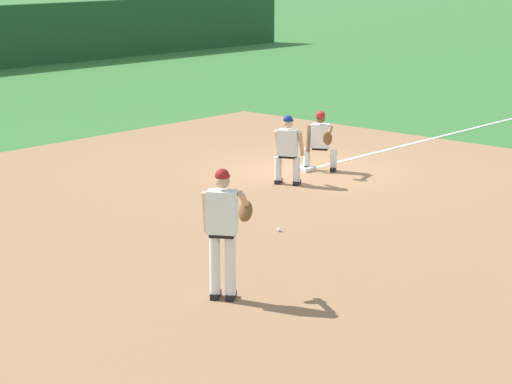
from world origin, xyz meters
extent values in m
plane|color=#336B2D|center=(0.00, 0.00, 0.00)|extent=(160.00, 160.00, 0.00)
cube|color=#936B47|center=(-3.65, -2.25, 0.00)|extent=(18.00, 18.00, 0.01)
cube|color=white|center=(6.92, 0.00, 0.01)|extent=(13.84, 0.10, 0.00)
cube|color=white|center=(0.00, 0.00, 0.04)|extent=(0.38, 0.38, 0.09)
sphere|color=white|center=(-4.15, -2.82, 0.04)|extent=(0.07, 0.07, 0.07)
cube|color=black|center=(-7.32, -4.38, 0.04)|extent=(0.28, 0.23, 0.09)
cylinder|color=white|center=(-7.35, -4.40, 0.50)|extent=(0.15, 0.15, 0.84)
cube|color=black|center=(-7.20, -4.57, 0.04)|extent=(0.28, 0.23, 0.09)
cylinder|color=white|center=(-7.23, -4.59, 0.50)|extent=(0.15, 0.15, 0.84)
cube|color=black|center=(-7.29, -4.50, 0.94)|extent=(0.35, 0.39, 0.06)
cube|color=white|center=(-7.29, -4.50, 1.26)|extent=(0.41, 0.47, 0.60)
sphere|color=tan|center=(-7.27, -4.49, 1.69)|extent=(0.21, 0.21, 0.21)
sphere|color=maroon|center=(-7.27, -4.49, 1.76)|extent=(0.20, 0.20, 0.20)
cube|color=maroon|center=(-7.20, -4.44, 1.74)|extent=(0.18, 0.20, 0.02)
cylinder|color=tan|center=(-7.36, -4.25, 1.23)|extent=(0.21, 0.18, 0.59)
cylinder|color=tan|center=(-6.91, -4.55, 1.35)|extent=(0.50, 0.35, 0.41)
ellipsoid|color=brown|center=(-6.84, -4.51, 1.19)|extent=(0.36, 0.33, 0.34)
cube|color=black|center=(0.36, -0.52, 0.04)|extent=(0.28, 0.22, 0.09)
cylinder|color=white|center=(0.39, -0.50, 0.28)|extent=(0.15, 0.15, 0.40)
cube|color=black|center=(0.06, 0.00, 0.04)|extent=(0.28, 0.22, 0.09)
cylinder|color=white|center=(0.10, 0.02, 0.28)|extent=(0.15, 0.15, 0.40)
cube|color=black|center=(0.24, -0.24, 0.50)|extent=(0.34, 0.39, 0.06)
cube|color=white|center=(0.24, -0.24, 0.78)|extent=(0.41, 0.47, 0.52)
sphere|color=brown|center=(0.23, -0.25, 1.17)|extent=(0.21, 0.21, 0.21)
sphere|color=maroon|center=(0.23, -0.25, 1.24)|extent=(0.20, 0.20, 0.20)
cube|color=maroon|center=(0.15, -0.29, 1.22)|extent=(0.18, 0.20, 0.02)
cylinder|color=brown|center=(0.01, -0.66, 0.92)|extent=(0.55, 0.37, 0.24)
cylinder|color=brown|center=(0.03, -0.07, 0.72)|extent=(0.25, 0.20, 0.58)
ellipsoid|color=brown|center=(-0.18, -0.77, 0.85)|extent=(0.29, 0.28, 0.35)
cube|color=black|center=(-1.34, -0.39, 0.04)|extent=(0.28, 0.21, 0.09)
cylinder|color=white|center=(-1.38, -0.41, 0.33)|extent=(0.15, 0.15, 0.50)
cube|color=black|center=(-1.18, -0.76, 0.04)|extent=(0.28, 0.21, 0.09)
cylinder|color=white|center=(-1.21, -0.77, 0.33)|extent=(0.15, 0.15, 0.50)
cube|color=black|center=(-1.30, -0.59, 0.60)|extent=(0.32, 0.39, 0.06)
cube|color=white|center=(-1.30, -0.59, 0.89)|extent=(0.38, 0.46, 0.54)
sphere|color=tan|center=(-1.28, -0.58, 1.29)|extent=(0.21, 0.21, 0.21)
sphere|color=navy|center=(-1.28, -0.58, 1.36)|extent=(0.20, 0.20, 0.20)
cube|color=navy|center=(-1.20, -0.55, 1.34)|extent=(0.17, 0.20, 0.02)
cylinder|color=tan|center=(-1.27, -0.30, 0.86)|extent=(0.33, 0.22, 0.56)
cylinder|color=tan|center=(-1.06, -0.76, 0.86)|extent=(0.33, 0.22, 0.56)
camera|label=1|loc=(-16.74, -13.63, 4.70)|focal=70.00mm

